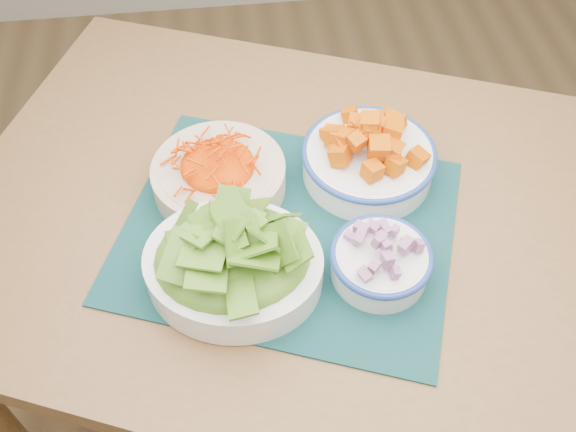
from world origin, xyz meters
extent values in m
cube|color=brown|center=(0.00, 0.24, 0.73)|extent=(1.40, 1.18, 0.04)
cylinder|color=brown|center=(-0.36, 0.75, 0.35)|extent=(0.06, 0.06, 0.71)
cube|color=black|center=(-0.06, 0.22, 0.75)|extent=(0.61, 0.56, 0.00)
cylinder|color=beige|center=(-0.16, 0.32, 0.78)|extent=(0.27, 0.27, 0.05)
ellipsoid|color=#FC4B00|center=(-0.16, 0.32, 0.82)|extent=(0.19, 0.19, 0.04)
cylinder|color=white|center=(0.08, 0.32, 0.78)|extent=(0.25, 0.25, 0.05)
torus|color=navy|center=(0.08, 0.32, 0.80)|extent=(0.22, 0.22, 0.01)
ellipsoid|color=#D65D00|center=(0.08, 0.32, 0.83)|extent=(0.18, 0.18, 0.05)
ellipsoid|color=#366A13|center=(-0.15, 0.14, 0.84)|extent=(0.22, 0.19, 0.06)
cylinder|color=white|center=(0.06, 0.12, 0.78)|extent=(0.17, 0.17, 0.05)
torus|color=navy|center=(0.06, 0.12, 0.80)|extent=(0.15, 0.15, 0.01)
ellipsoid|color=#6D1551|center=(0.06, 0.12, 0.82)|extent=(0.12, 0.12, 0.03)
camera|label=1|loc=(-0.14, -0.38, 1.53)|focal=40.00mm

